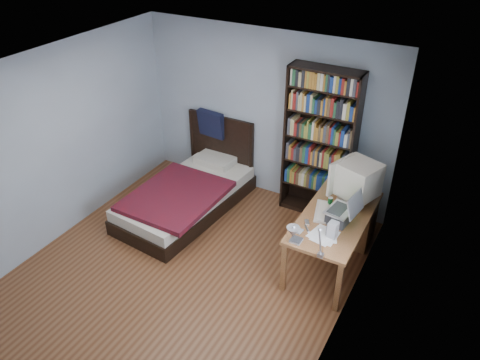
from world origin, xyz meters
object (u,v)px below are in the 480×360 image
at_px(bed, 189,193).
at_px(speaker, 333,230).
at_px(laptop, 341,214).
at_px(bookshelf, 319,145).
at_px(keyboard, 323,212).
at_px(soda_can, 330,202).
at_px(desk, 344,218).
at_px(desk_lamp, 298,234).
at_px(crt_monitor, 356,179).

bearing_deg(bed, speaker, -13.38).
height_order(laptop, bookshelf, bookshelf).
relative_size(laptop, speaker, 2.12).
distance_m(keyboard, soda_can, 0.20).
height_order(keyboard, soda_can, soda_can).
bearing_deg(bed, desk, 6.90).
xyz_separation_m(speaker, bed, (-2.33, 0.55, -0.58)).
bearing_deg(bookshelf, soda_can, -59.52).
xyz_separation_m(desk_lamp, keyboard, (-0.13, 1.15, -0.51)).
distance_m(speaker, soda_can, 0.62).
relative_size(desk_lamp, speaker, 3.25).
bearing_deg(soda_can, bed, -179.42).
bearing_deg(desk, bookshelf, 137.96).
bearing_deg(crt_monitor, desk_lamp, -93.98).
xyz_separation_m(speaker, soda_can, (-0.23, 0.58, -0.05)).
relative_size(laptop, bed, 0.19).
bearing_deg(desk, keyboard, -109.59).
xyz_separation_m(soda_can, bed, (-2.10, -0.02, -0.53)).
relative_size(laptop, bookshelf, 0.20).
distance_m(crt_monitor, bed, 2.46).
relative_size(crt_monitor, laptop, 1.41).
height_order(speaker, bookshelf, bookshelf).
xyz_separation_m(desk_lamp, soda_can, (-0.11, 1.34, -0.47)).
bearing_deg(keyboard, laptop, -32.51).
distance_m(crt_monitor, bookshelf, 0.87).
xyz_separation_m(laptop, desk_lamp, (-0.11, -1.07, 0.41)).
xyz_separation_m(keyboard, bed, (-2.08, 0.17, -0.49)).
relative_size(desk_lamp, bookshelf, 0.30).
bearing_deg(speaker, bed, 173.19).
height_order(crt_monitor, bookshelf, bookshelf).
distance_m(laptop, desk_lamp, 1.15).
distance_m(crt_monitor, soda_can, 0.41).
relative_size(keyboard, bookshelf, 0.21).
xyz_separation_m(keyboard, bookshelf, (-0.44, 0.98, 0.33)).
xyz_separation_m(laptop, bed, (-2.32, 0.25, -0.59)).
height_order(speaker, soda_can, speaker).
height_order(keyboard, bed, bed).
bearing_deg(speaker, laptop, 98.66).
bearing_deg(desk_lamp, bed, 149.19).
bearing_deg(desk, crt_monitor, -0.82).
distance_m(laptop, soda_can, 0.35).
distance_m(bookshelf, bed, 2.00).
bearing_deg(desk, bed, -173.10).
bearing_deg(desk, soda_can, -118.35).
bearing_deg(crt_monitor, bookshelf, 141.60).
height_order(laptop, speaker, laptop).
bearing_deg(bookshelf, desk, -42.04).
relative_size(keyboard, soda_can, 4.12).
relative_size(desk, bed, 0.69).
xyz_separation_m(desk, bed, (-2.23, -0.27, -0.16)).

